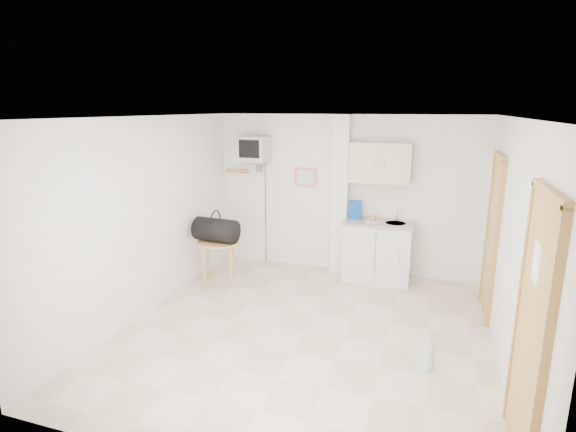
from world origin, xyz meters
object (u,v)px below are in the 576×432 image
(duffel_bag, at_px, (216,230))
(water_bottle, at_px, (428,356))
(crt_television, at_px, (254,150))
(round_table, at_px, (219,247))

(duffel_bag, relative_size, water_bottle, 1.85)
(duffel_bag, bearing_deg, water_bottle, -19.47)
(crt_television, relative_size, round_table, 3.22)
(round_table, bearing_deg, duffel_bag, -129.64)
(duffel_bag, distance_m, water_bottle, 3.45)
(crt_television, bearing_deg, water_bottle, -40.18)
(duffel_bag, bearing_deg, crt_television, 82.82)
(round_table, relative_size, duffel_bag, 1.00)
(crt_television, height_order, duffel_bag, crt_television)
(crt_television, height_order, water_bottle, crt_television)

